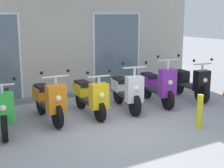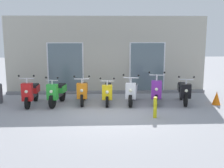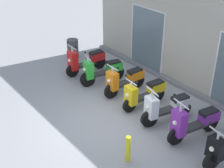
{
  "view_description": "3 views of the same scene",
  "coord_description": "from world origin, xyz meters",
  "px_view_note": "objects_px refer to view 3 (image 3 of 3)",
  "views": [
    {
      "loc": [
        -3.31,
        -5.12,
        2.3
      ],
      "look_at": [
        0.21,
        0.77,
        0.81
      ],
      "focal_mm": 52.74,
      "sensor_mm": 36.0,
      "label": 1
    },
    {
      "loc": [
        -0.41,
        -9.69,
        2.91
      ],
      "look_at": [
        0.13,
        0.91,
        0.86
      ],
      "focal_mm": 46.5,
      "sensor_mm": 36.0,
      "label": 2
    },
    {
      "loc": [
        5.73,
        -4.45,
        5.31
      ],
      "look_at": [
        -0.63,
        0.64,
        0.75
      ],
      "focal_mm": 50.91,
      "sensor_mm": 36.0,
      "label": 3
    }
  ],
  "objects_px": {
    "scooter_white": "(166,107)",
    "scooter_purple": "(194,122)",
    "scooter_yellow": "(144,93)",
    "scooter_orange": "(125,80)",
    "curb_bollard": "(128,149)",
    "scooter_red": "(85,61)",
    "trash_bin": "(73,49)",
    "scooter_green": "(102,71)"
  },
  "relations": [
    {
      "from": "scooter_green",
      "to": "scooter_yellow",
      "type": "height_order",
      "value": "scooter_green"
    },
    {
      "from": "scooter_white",
      "to": "scooter_red",
      "type": "bearing_deg",
      "value": -179.24
    },
    {
      "from": "scooter_yellow",
      "to": "trash_bin",
      "type": "xyz_separation_m",
      "value": [
        -4.37,
        0.27,
        -0.07
      ]
    },
    {
      "from": "scooter_yellow",
      "to": "trash_bin",
      "type": "height_order",
      "value": "scooter_yellow"
    },
    {
      "from": "trash_bin",
      "to": "curb_bollard",
      "type": "relative_size",
      "value": 1.08
    },
    {
      "from": "scooter_green",
      "to": "scooter_purple",
      "type": "bearing_deg",
      "value": 0.46
    },
    {
      "from": "scooter_purple",
      "to": "scooter_yellow",
      "type": "bearing_deg",
      "value": 177.54
    },
    {
      "from": "scooter_purple",
      "to": "scooter_red",
      "type": "bearing_deg",
      "value": -179.54
    },
    {
      "from": "trash_bin",
      "to": "scooter_purple",
      "type": "bearing_deg",
      "value": -3.17
    },
    {
      "from": "scooter_white",
      "to": "scooter_purple",
      "type": "bearing_deg",
      "value": -0.78
    },
    {
      "from": "scooter_red",
      "to": "scooter_green",
      "type": "distance_m",
      "value": 0.99
    },
    {
      "from": "scooter_purple",
      "to": "trash_bin",
      "type": "xyz_separation_m",
      "value": [
        -6.27,
        0.35,
        -0.12
      ]
    },
    {
      "from": "scooter_green",
      "to": "scooter_purple",
      "type": "xyz_separation_m",
      "value": [
        3.85,
        0.03,
        0.03
      ]
    },
    {
      "from": "scooter_green",
      "to": "trash_bin",
      "type": "height_order",
      "value": "scooter_green"
    },
    {
      "from": "scooter_yellow",
      "to": "scooter_purple",
      "type": "relative_size",
      "value": 0.95
    },
    {
      "from": "scooter_orange",
      "to": "scooter_yellow",
      "type": "height_order",
      "value": "scooter_orange"
    },
    {
      "from": "scooter_orange",
      "to": "scooter_green",
      "type": "bearing_deg",
      "value": -170.61
    },
    {
      "from": "scooter_white",
      "to": "curb_bollard",
      "type": "relative_size",
      "value": 2.32
    },
    {
      "from": "scooter_purple",
      "to": "scooter_white",
      "type": "bearing_deg",
      "value": 179.22
    },
    {
      "from": "scooter_white",
      "to": "trash_bin",
      "type": "bearing_deg",
      "value": 176.41
    },
    {
      "from": "scooter_orange",
      "to": "scooter_white",
      "type": "height_order",
      "value": "scooter_white"
    },
    {
      "from": "scooter_yellow",
      "to": "curb_bollard",
      "type": "height_order",
      "value": "scooter_yellow"
    },
    {
      "from": "scooter_red",
      "to": "scooter_purple",
      "type": "bearing_deg",
      "value": 0.46
    },
    {
      "from": "scooter_red",
      "to": "scooter_purple",
      "type": "relative_size",
      "value": 0.99
    },
    {
      "from": "scooter_green",
      "to": "trash_bin",
      "type": "distance_m",
      "value": 2.46
    },
    {
      "from": "scooter_orange",
      "to": "curb_bollard",
      "type": "xyz_separation_m",
      "value": [
        2.46,
        -2.0,
        -0.12
      ]
    },
    {
      "from": "scooter_red",
      "to": "scooter_white",
      "type": "xyz_separation_m",
      "value": [
        3.89,
        0.05,
        -0.03
      ]
    },
    {
      "from": "scooter_orange",
      "to": "curb_bollard",
      "type": "bearing_deg",
      "value": -39.11
    },
    {
      "from": "scooter_orange",
      "to": "trash_bin",
      "type": "xyz_separation_m",
      "value": [
        -3.41,
        0.22,
        -0.1
      ]
    },
    {
      "from": "scooter_orange",
      "to": "trash_bin",
      "type": "relative_size",
      "value": 2.13
    },
    {
      "from": "scooter_purple",
      "to": "trash_bin",
      "type": "bearing_deg",
      "value": 176.83
    },
    {
      "from": "scooter_white",
      "to": "scooter_purple",
      "type": "xyz_separation_m",
      "value": [
        0.94,
        -0.01,
        0.04
      ]
    },
    {
      "from": "scooter_white",
      "to": "curb_bollard",
      "type": "bearing_deg",
      "value": -74.02
    },
    {
      "from": "scooter_red",
      "to": "curb_bollard",
      "type": "distance_m",
      "value": 4.79
    },
    {
      "from": "scooter_purple",
      "to": "scooter_green",
      "type": "bearing_deg",
      "value": -179.54
    },
    {
      "from": "scooter_yellow",
      "to": "scooter_white",
      "type": "bearing_deg",
      "value": -4.11
    },
    {
      "from": "scooter_purple",
      "to": "curb_bollard",
      "type": "height_order",
      "value": "scooter_purple"
    },
    {
      "from": "scooter_red",
      "to": "scooter_yellow",
      "type": "relative_size",
      "value": 1.04
    },
    {
      "from": "scooter_red",
      "to": "scooter_purple",
      "type": "xyz_separation_m",
      "value": [
        4.83,
        0.04,
        0.01
      ]
    },
    {
      "from": "scooter_purple",
      "to": "trash_bin",
      "type": "height_order",
      "value": "scooter_purple"
    },
    {
      "from": "scooter_yellow",
      "to": "curb_bollard",
      "type": "distance_m",
      "value": 2.46
    },
    {
      "from": "scooter_orange",
      "to": "scooter_white",
      "type": "bearing_deg",
      "value": -3.55
    }
  ]
}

